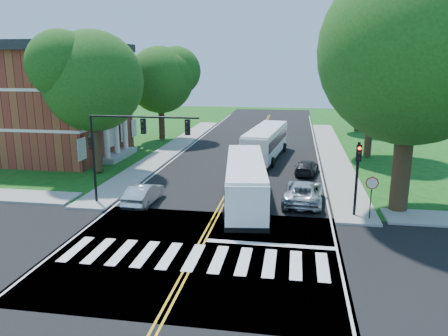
% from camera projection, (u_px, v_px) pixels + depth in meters
% --- Properties ---
extents(ground, '(140.00, 140.00, 0.00)m').
position_uv_depth(ground, '(196.00, 253.00, 21.21)').
color(ground, '#124711').
rests_on(ground, ground).
extents(road, '(14.00, 96.00, 0.01)m').
position_uv_depth(road, '(242.00, 167.00, 38.46)').
color(road, black).
rests_on(road, ground).
extents(cross_road, '(60.00, 12.00, 0.01)m').
position_uv_depth(cross_road, '(196.00, 253.00, 21.21)').
color(cross_road, black).
rests_on(cross_road, ground).
extents(center_line, '(0.36, 70.00, 0.01)m').
position_uv_depth(center_line, '(247.00, 157.00, 42.30)').
color(center_line, gold).
rests_on(center_line, road).
extents(edge_line_w, '(0.12, 70.00, 0.01)m').
position_uv_depth(edge_line_w, '(179.00, 155.00, 43.37)').
color(edge_line_w, silver).
rests_on(edge_line_w, road).
extents(edge_line_e, '(0.12, 70.00, 0.01)m').
position_uv_depth(edge_line_e, '(318.00, 160.00, 41.22)').
color(edge_line_e, silver).
rests_on(edge_line_e, road).
extents(crosswalk, '(12.60, 3.00, 0.01)m').
position_uv_depth(crosswalk, '(194.00, 257.00, 20.73)').
color(crosswalk, silver).
rests_on(crosswalk, road).
extents(stop_bar, '(6.60, 0.40, 0.01)m').
position_uv_depth(stop_bar, '(270.00, 244.00, 22.19)').
color(stop_bar, silver).
rests_on(stop_bar, road).
extents(sidewalk_nw, '(2.60, 40.00, 0.15)m').
position_uv_depth(sidewalk_nw, '(173.00, 148.00, 46.47)').
color(sidewalk_nw, gray).
rests_on(sidewalk_nw, ground).
extents(sidewalk_ne, '(2.60, 40.00, 0.15)m').
position_uv_depth(sidewalk_ne, '(332.00, 153.00, 43.84)').
color(sidewalk_ne, gray).
rests_on(sidewalk_ne, ground).
extents(tree_ne_big, '(10.80, 10.80, 14.91)m').
position_uv_depth(tree_ne_big, '(413.00, 51.00, 24.86)').
color(tree_ne_big, '#352015').
rests_on(tree_ne_big, ground).
extents(tree_west_near, '(8.00, 8.00, 11.40)m').
position_uv_depth(tree_west_near, '(93.00, 81.00, 34.66)').
color(tree_west_near, '#352015').
rests_on(tree_west_near, ground).
extents(tree_west_far, '(7.60, 7.60, 10.67)m').
position_uv_depth(tree_west_far, '(160.00, 80.00, 50.04)').
color(tree_west_far, '#352015').
rests_on(tree_west_far, ground).
extents(tree_east_mid, '(8.40, 8.40, 11.93)m').
position_uv_depth(tree_east_mid, '(373.00, 75.00, 40.53)').
color(tree_east_mid, '#352015').
rests_on(tree_east_mid, ground).
extents(tree_east_far, '(7.20, 7.20, 10.34)m').
position_uv_depth(tree_east_far, '(360.00, 79.00, 55.94)').
color(tree_east_far, '#352015').
rests_on(tree_east_far, ground).
extents(brick_building, '(20.00, 13.00, 10.80)m').
position_uv_depth(brick_building, '(22.00, 100.00, 42.57)').
color(brick_building, maroon).
rests_on(brick_building, ground).
extents(signal_nw, '(7.15, 0.46, 5.66)m').
position_uv_depth(signal_nw, '(127.00, 139.00, 27.26)').
color(signal_nw, black).
rests_on(signal_nw, ground).
extents(signal_ne, '(0.30, 0.46, 4.40)m').
position_uv_depth(signal_ne, '(357.00, 169.00, 25.38)').
color(signal_ne, black).
rests_on(signal_ne, ground).
extents(stop_sign, '(0.76, 0.08, 2.53)m').
position_uv_depth(stop_sign, '(372.00, 187.00, 25.04)').
color(stop_sign, black).
rests_on(stop_sign, ground).
extents(bus_lead, '(3.87, 11.35, 2.88)m').
position_uv_depth(bus_lead, '(245.00, 181.00, 28.30)').
color(bus_lead, white).
rests_on(bus_lead, road).
extents(bus_follow, '(3.77, 11.64, 2.96)m').
position_uv_depth(bus_follow, '(266.00, 142.00, 41.56)').
color(bus_follow, white).
rests_on(bus_follow, road).
extents(hatchback, '(1.60, 4.18, 1.36)m').
position_uv_depth(hatchback, '(144.00, 194.00, 28.35)').
color(hatchback, silver).
rests_on(hatchback, road).
extents(suv, '(2.80, 5.45, 1.47)m').
position_uv_depth(suv, '(303.00, 192.00, 28.59)').
color(suv, silver).
rests_on(suv, road).
extents(dark_sedan, '(2.21, 4.16, 1.15)m').
position_uv_depth(dark_sedan, '(307.00, 167.00, 35.97)').
color(dark_sedan, black).
rests_on(dark_sedan, road).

